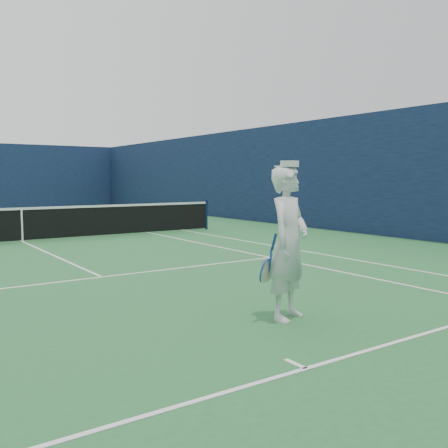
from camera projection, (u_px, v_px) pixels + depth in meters
The scene contains 5 objects.
ground at pixel (23, 242), 14.63m from camera, with size 80.00×80.00×0.00m, color #286A35.
court_markings at pixel (23, 242), 14.63m from camera, with size 11.03×23.83×0.01m.
windscreen_fence at pixel (20, 173), 14.44m from camera, with size 20.12×36.12×4.00m.
tennis_net at pixel (22, 223), 14.58m from camera, with size 12.88×0.09×1.07m.
tennis_player at pixel (289, 243), 6.53m from camera, with size 0.93×0.74×2.08m.
Camera 1 is at (-3.33, -15.32, 1.86)m, focal length 40.00 mm.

